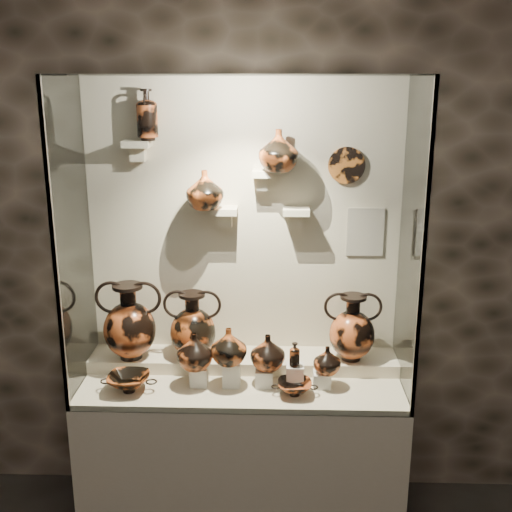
{
  "coord_description": "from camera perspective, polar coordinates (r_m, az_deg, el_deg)",
  "views": [
    {
      "loc": [
        0.18,
        -0.9,
        2.41
      ],
      "look_at": [
        0.08,
        2.21,
        1.51
      ],
      "focal_mm": 45.0,
      "sensor_mm": 36.0,
      "label": 1
    }
  ],
  "objects": [
    {
      "name": "wall_back",
      "position": [
        3.5,
        -1.07,
        2.72
      ],
      "size": [
        5.0,
        0.02,
        3.2
      ],
      "primitive_type": "cube",
      "color": "black",
      "rests_on": "ground"
    },
    {
      "name": "plinth",
      "position": [
        3.68,
        -1.23,
        -16.98
      ],
      "size": [
        1.7,
        0.6,
        0.8
      ],
      "primitive_type": "cube",
      "color": "beige",
      "rests_on": "floor"
    },
    {
      "name": "front_tier",
      "position": [
        3.47,
        -1.28,
        -11.23
      ],
      "size": [
        1.68,
        0.58,
        0.03
      ],
      "primitive_type": "cube",
      "color": "beige",
      "rests_on": "plinth"
    },
    {
      "name": "rear_tier",
      "position": [
        3.62,
        -1.13,
        -9.47
      ],
      "size": [
        1.7,
        0.25,
        0.1
      ],
      "primitive_type": "cube",
      "color": "beige",
      "rests_on": "plinth"
    },
    {
      "name": "back_panel",
      "position": [
        3.5,
        -1.07,
        2.7
      ],
      "size": [
        1.7,
        0.03,
        1.6
      ],
      "primitive_type": "cube",
      "color": "beige",
      "rests_on": "plinth"
    },
    {
      "name": "glass_front",
      "position": [
        2.91,
        -1.69,
        -0.08
      ],
      "size": [
        1.7,
        0.01,
        1.6
      ],
      "primitive_type": "cube",
      "color": "white",
      "rests_on": "plinth"
    },
    {
      "name": "glass_left",
      "position": [
        3.35,
        -15.98,
        1.46
      ],
      "size": [
        0.01,
        0.6,
        1.6
      ],
      "primitive_type": "cube",
      "color": "white",
      "rests_on": "plinth"
    },
    {
      "name": "glass_right",
      "position": [
        3.26,
        13.67,
        1.23
      ],
      "size": [
        0.01,
        0.6,
        1.6
      ],
      "primitive_type": "cube",
      "color": "white",
      "rests_on": "plinth"
    },
    {
      "name": "glass_top",
      "position": [
        3.09,
        -1.46,
        15.83
      ],
      "size": [
        1.7,
        0.6,
        0.01
      ],
      "primitive_type": "cube",
      "color": "white",
      "rests_on": "back_panel"
    },
    {
      "name": "frame_post_left",
      "position": [
        3.08,
        -17.47,
        0.1
      ],
      "size": [
        0.02,
        0.02,
        1.6
      ],
      "primitive_type": "cube",
      "color": "gray",
      "rests_on": "plinth"
    },
    {
      "name": "frame_post_right",
      "position": [
        2.98,
        14.65,
        -0.19
      ],
      "size": [
        0.02,
        0.02,
        1.6
      ],
      "primitive_type": "cube",
      "color": "gray",
      "rests_on": "plinth"
    },
    {
      "name": "pedestal_a",
      "position": [
        3.42,
        -5.08,
        -10.55
      ],
      "size": [
        0.09,
        0.09,
        0.1
      ],
      "primitive_type": "cube",
      "color": "silver",
      "rests_on": "front_tier"
    },
    {
      "name": "pedestal_b",
      "position": [
        3.4,
        -2.19,
        -10.4
      ],
      "size": [
        0.09,
        0.09,
        0.13
      ],
      "primitive_type": "cube",
      "color": "silver",
      "rests_on": "front_tier"
    },
    {
      "name": "pedestal_c",
      "position": [
        3.4,
        0.73,
        -10.75
      ],
      "size": [
        0.09,
        0.09,
        0.09
      ],
      "primitive_type": "cube",
      "color": "silver",
      "rests_on": "front_tier"
    },
    {
      "name": "pedestal_d",
      "position": [
        3.39,
        3.48,
        -10.55
      ],
      "size": [
        0.09,
        0.09,
        0.12
      ],
      "primitive_type": "cube",
      "color": "silver",
      "rests_on": "front_tier"
    },
    {
      "name": "pedestal_e",
      "position": [
        3.41,
        5.87,
        -10.85
      ],
      "size": [
        0.09,
        0.09,
        0.08
      ],
      "primitive_type": "cube",
      "color": "silver",
      "rests_on": "front_tier"
    },
    {
      "name": "bracket_ul",
      "position": [
        3.42,
        -10.56,
        9.79
      ],
      "size": [
        0.14,
        0.12,
        0.04
      ],
      "primitive_type": "cube",
      "color": "beige",
      "rests_on": "back_panel"
    },
    {
      "name": "bracket_ca",
      "position": [
        3.41,
        -2.83,
        4.05
      ],
      "size": [
        0.14,
        0.12,
        0.04
      ],
      "primitive_type": "cube",
      "color": "beige",
      "rests_on": "back_panel"
    },
    {
      "name": "bracket_cb",
      "position": [
        3.36,
        0.55,
        7.37
      ],
      "size": [
        0.1,
        0.12,
        0.04
      ],
      "primitive_type": "cube",
      "color": "beige",
      "rests_on": "back_panel"
    },
    {
      "name": "bracket_cc",
      "position": [
        3.4,
        3.58,
        4.01
      ],
      "size": [
        0.14,
        0.12,
        0.04
      ],
      "primitive_type": "cube",
      "color": "beige",
      "rests_on": "back_panel"
    },
    {
      "name": "amphora_left",
      "position": [
        3.54,
        -11.19,
        -5.7
      ],
      "size": [
        0.37,
        0.37,
        0.43
      ],
      "primitive_type": null,
      "rotation": [
        0.0,
        0.0,
        0.1
      ],
      "color": "#B04C21",
      "rests_on": "rear_tier"
    },
    {
      "name": "amphora_mid",
      "position": [
        3.51,
        -5.65,
        -6.11
      ],
      "size": [
        0.38,
        0.38,
        0.37
      ],
      "primitive_type": null,
      "rotation": [
        0.0,
        0.0,
        0.34
      ],
      "color": "#A0461C",
      "rests_on": "rear_tier"
    },
    {
      "name": "amphora_right",
      "position": [
        3.51,
        8.55,
        -6.27
      ],
      "size": [
        0.36,
        0.36,
        0.37
      ],
      "primitive_type": null,
      "rotation": [
        0.0,
        0.0,
        0.23
      ],
      "color": "#B04C21",
      "rests_on": "rear_tier"
    },
    {
      "name": "jug_a",
      "position": [
        3.34,
        -5.46,
        -8.38
      ],
      "size": [
        0.21,
        0.21,
        0.2
      ],
      "primitive_type": "imported",
      "rotation": [
        0.0,
        0.0,
        0.15
      ],
      "color": "#B04C21",
      "rests_on": "pedestal_a"
    },
    {
      "name": "jug_b",
      "position": [
        3.31,
        -2.43,
        -8.0
      ],
      "size": [
        0.23,
        0.23,
        0.19
      ],
      "primitive_type": "imported",
      "rotation": [
        0.0,
        0.0,
        -0.3
      ],
      "color": "#A0461C",
      "rests_on": "pedestal_b"
    },
    {
      "name": "jug_c",
      "position": [
        3.35,
        1.05,
        -8.51
      ],
      "size": [
        0.2,
        0.2,
        0.19
      ],
      "primitive_type": "imported",
      "rotation": [
        0.0,
        0.0,
        0.12
      ],
      "color": "#B04C21",
      "rests_on": "pedestal_c"
    },
    {
      "name": "jug_e",
      "position": [
        3.35,
        6.34,
        -9.18
      ],
      "size": [
        0.18,
        0.18,
        0.15
      ],
      "primitive_type": "imported",
      "rotation": [
        0.0,
        0.0,
        -0.31
      ],
      "color": "#B04C21",
      "rests_on": "pedestal_e"
    },
    {
      "name": "lekythos_small",
      "position": [
        3.32,
        3.45,
        -8.61
      ],
      "size": [
        0.07,
        0.07,
        0.15
      ],
      "primitive_type": null,
      "rotation": [
        0.0,
        0.0,
        -0.17
      ],
      "color": "#A0461C",
      "rests_on": "pedestal_d"
    },
    {
      "name": "kylix_left",
      "position": [
        3.4,
        -11.25,
        -10.86
      ],
      "size": [
        0.3,
        0.26,
        0.11
      ],
      "primitive_type": null,
      "rotation": [
        0.0,
        0.0,
        -0.11
      ],
      "color": "#A0461C",
      "rests_on": "front_tier"
    },
    {
      "name": "kylix_right",
      "position": [
        3.31,
        3.45,
        -11.52
      ],
      "size": [
        0.26,
        0.24,
        0.09
      ],
      "primitive_type": null,
      "rotation": [
        0.0,
        0.0,
        0.23
      ],
      "color": "#B04C21",
      "rests_on": "front_tier"
    },
    {
      "name": "lekythos_tall",
      "position": [
        3.39,
        -9.67,
        12.56
      ],
      "size": [
        0.14,
        0.14,
        0.29
      ],
      "primitive_type": null,
      "rotation": [
        0.0,
        0.0,
        -0.26
      ],
      "color": "#B04C21",
      "rests_on": "bracket_ul"
    },
    {
      "name": "ovoid_vase_a",
      "position": [
        3.35,
        -4.57,
        5.89
      ],
      "size": [
        0.25,
        0.25,
        0.2
      ],
      "primitive_type": "imported",
      "rotation": [
        0.0,
        0.0,
        0.34
      ],
      "color": "#A0461C",
      "rests_on": "bracket_ca"
    },
    {
      "name": "ovoid_vase_b",
      "position": [
        3.29,
        2.02,
        9.36
      ],
      "size": [
        0.27,
        0.27,
        0.21
      ],
      "primitive_type": "imported",
      "rotation": [
        0.0,
        0.0,
        -0.38
      ],
      "color": "#A0461C",
      "rests_on": "bracket_cb"
    },
    {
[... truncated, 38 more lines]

